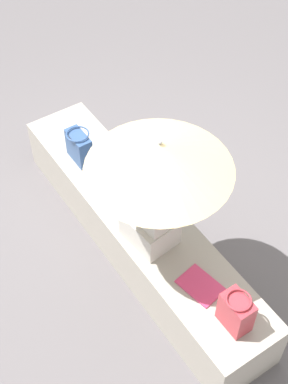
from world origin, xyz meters
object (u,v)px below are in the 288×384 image
tote_bag_canvas (236,312)px  magazine (200,286)px  handbag_black (79,147)px  parasol (159,157)px  person_seated (150,202)px  shoulder_bag_spare (118,176)px

tote_bag_canvas → magazine: (-0.32, -0.01, -0.13)m
handbag_black → tote_bag_canvas: tote_bag_canvas is taller
parasol → magazine: size_ratio=3.59×
person_seated → shoulder_bag_spare: person_seated is taller
shoulder_bag_spare → magazine: shoulder_bag_spare is taller
parasol → tote_bag_canvas: size_ratio=3.59×
person_seated → parasol: 0.50m
handbag_black → shoulder_bag_spare: size_ratio=1.01×
tote_bag_canvas → magazine: 0.35m
parasol → magazine: bearing=7.6°
shoulder_bag_spare → parasol: bearing=-6.9°
magazine → shoulder_bag_spare: bearing=168.7°
parasol → handbag_black: size_ratio=3.70×
shoulder_bag_spare → handbag_black: bearing=-167.6°
person_seated → shoulder_bag_spare: bearing=172.1°
parasol → shoulder_bag_spare: parasol is taller
handbag_black → magazine: (1.46, 0.08, -0.13)m
shoulder_bag_spare → magazine: (1.04, -0.02, -0.12)m
person_seated → tote_bag_canvas: size_ratio=3.21×
parasol → handbag_black: bearing=-178.9°
handbag_black → magazine: 1.47m
person_seated → handbag_black: (-0.95, -0.02, -0.25)m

